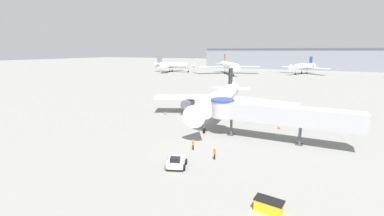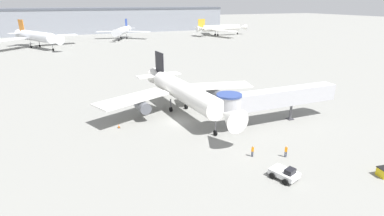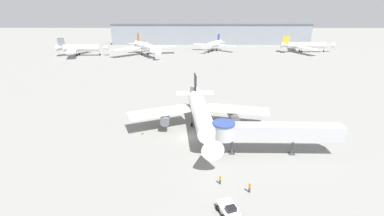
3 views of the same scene
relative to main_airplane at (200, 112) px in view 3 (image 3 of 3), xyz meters
The scene contains 13 objects.
ground_plane 6.16m from the main_airplane, 125.80° to the right, with size 800.00×800.00×0.00m, color gray.
main_airplane is the anchor object (origin of this frame).
jet_bridge 15.81m from the main_airplane, 40.35° to the right, with size 23.22×4.10×6.18m.
pushback_tug_white 25.82m from the main_airplane, 82.96° to the right, with size 3.14×3.71×1.58m.
traffic_cone_starboard_wing 13.59m from the main_airplane, 12.46° to the right, with size 0.49×0.49×0.80m.
traffic_cone_port_wing 13.24m from the main_airplane, 169.70° to the right, with size 0.44×0.44×0.72m.
ground_crew_marshaller 19.77m from the main_airplane, 82.23° to the right, with size 0.35×0.27×1.61m.
ground_crew_wing_walker 22.48m from the main_airplane, 72.45° to the right, with size 0.37×0.33×1.69m.
background_jet_gold_tail 138.70m from the main_airplane, 59.27° to the left, with size 34.62×37.06×10.21m.
background_jet_orange_tail 108.36m from the main_airplane, 106.20° to the left, with size 37.47×35.01×12.08m.
background_jet_gray_tail 124.52m from the main_airplane, 123.79° to the left, with size 30.77×31.22×10.51m.
background_jet_blue_tail 123.65m from the main_airplane, 84.51° to the left, with size 28.33×25.44×10.61m.
terminal_building 171.84m from the main_airplane, 85.91° to the left, with size 158.36×27.44×16.11m.
Camera 3 is at (1.23, -48.24, 24.55)m, focal length 24.00 mm.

